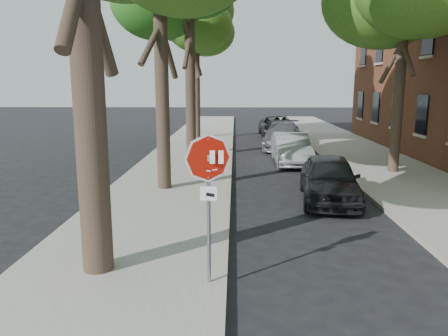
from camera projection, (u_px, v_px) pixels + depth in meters
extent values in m
plane|color=black|center=(249.00, 289.00, 7.63)|extent=(120.00, 120.00, 0.00)
cube|color=gray|center=(185.00, 163.00, 19.46)|extent=(4.00, 55.00, 0.12)
cube|color=gray|center=(377.00, 164.00, 19.24)|extent=(4.00, 55.00, 0.12)
cube|color=#9E9384|center=(231.00, 163.00, 19.40)|extent=(0.12, 55.00, 0.13)
cube|color=#9E9384|center=(330.00, 163.00, 19.29)|extent=(0.12, 55.00, 0.13)
cylinder|color=gray|center=(209.00, 210.00, 7.38)|extent=(0.06, 0.06, 2.60)
cube|color=#99999E|center=(208.00, 158.00, 7.18)|extent=(0.05, 0.06, 0.10)
cylinder|color=#99999E|center=(208.00, 158.00, 7.17)|extent=(0.76, 0.32, 0.82)
cylinder|color=white|center=(208.00, 158.00, 7.16)|extent=(0.76, 0.32, 0.82)
cylinder|color=#BD1407|center=(208.00, 158.00, 7.15)|extent=(0.68, 0.29, 0.74)
cube|color=white|center=(195.00, 157.00, 7.14)|extent=(0.08, 0.00, 0.22)
cube|color=white|center=(204.00, 157.00, 7.14)|extent=(0.08, 0.00, 0.22)
cube|color=white|center=(212.00, 157.00, 7.14)|extent=(0.08, 0.00, 0.22)
cube|color=white|center=(221.00, 157.00, 7.13)|extent=(0.08, 0.00, 0.22)
cube|color=silver|center=(202.00, 170.00, 7.18)|extent=(0.08, 0.00, 0.03)
cube|color=silver|center=(208.00, 171.00, 7.18)|extent=(0.08, 0.00, 0.03)
cube|color=silver|center=(215.00, 170.00, 7.17)|extent=(0.08, 0.00, 0.03)
cube|color=white|center=(208.00, 193.00, 7.28)|extent=(0.28, 0.02, 0.24)
cube|color=black|center=(210.00, 195.00, 7.27)|extent=(0.15, 0.00, 0.08)
cylinder|color=black|center=(83.00, 1.00, 7.26)|extent=(0.56, 0.56, 9.50)
cylinder|color=black|center=(161.00, 40.00, 13.64)|extent=(0.44, 0.44, 9.50)
cylinder|color=black|center=(190.00, 49.00, 20.46)|extent=(0.48, 0.48, 10.00)
cylinder|color=black|center=(197.00, 66.00, 27.43)|extent=(0.40, 0.40, 9.00)
ellipsoid|color=#1B5A14|center=(196.00, 24.00, 26.95)|extent=(4.16, 4.16, 3.33)
ellipsoid|color=#1B5A14|center=(211.00, 6.00, 26.19)|extent=(3.40, 3.40, 2.72)
ellipsoid|color=#1B5A14|center=(185.00, 32.00, 27.78)|extent=(3.78, 3.78, 3.02)
cylinder|color=black|center=(402.00, 54.00, 16.42)|extent=(0.40, 0.40, 9.00)
imported|color=black|center=(329.00, 179.00, 13.20)|extent=(2.09, 4.27, 1.40)
imported|color=#AAACB2|center=(291.00, 149.00, 19.32)|extent=(1.48, 4.17, 1.37)
imported|color=#55545A|center=(283.00, 135.00, 24.07)|extent=(2.68, 5.19, 1.44)
imported|color=black|center=(278.00, 127.00, 29.26)|extent=(2.34, 5.02, 1.39)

